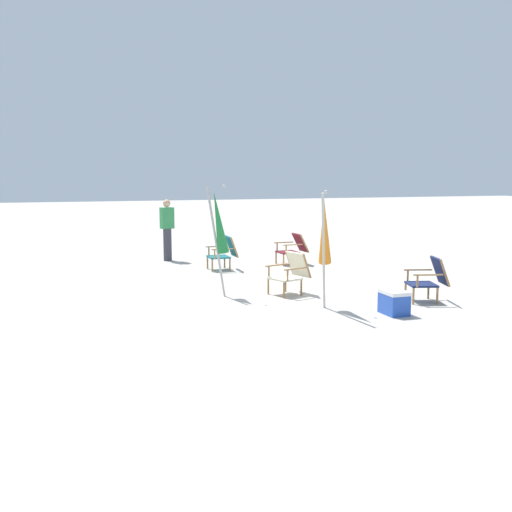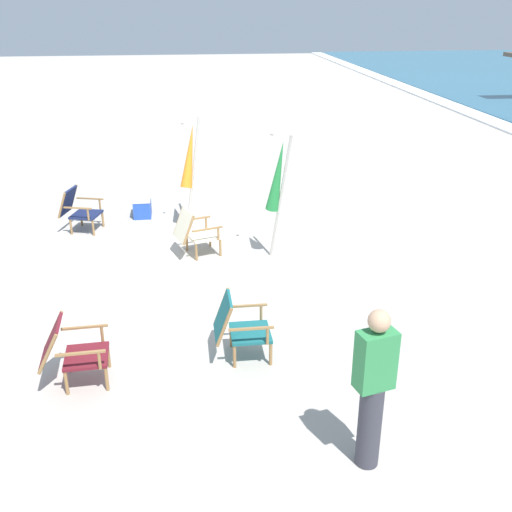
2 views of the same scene
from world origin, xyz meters
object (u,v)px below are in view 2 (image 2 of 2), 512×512
(cooler_box, at_px, (142,206))
(umbrella_furled_green, at_px, (278,177))
(beach_chair_back_right, at_px, (238,325))
(beach_chair_front_right, at_px, (70,350))
(person_near_chairs, at_px, (373,389))
(umbrella_furled_orange, at_px, (190,157))
(beach_chair_far_center, at_px, (78,208))
(beach_chair_mid_center, at_px, (194,231))

(cooler_box, bearing_deg, umbrella_furled_green, 45.11)
(beach_chair_back_right, relative_size, cooler_box, 1.67)
(beach_chair_front_right, relative_size, umbrella_furled_green, 0.38)
(person_near_chairs, bearing_deg, cooler_box, -161.66)
(umbrella_furled_orange, relative_size, person_near_chairs, 1.25)
(umbrella_furled_green, distance_m, cooler_box, 3.52)
(umbrella_furled_orange, bearing_deg, beach_chair_far_center, -89.60)
(beach_chair_mid_center, relative_size, beach_chair_back_right, 1.04)
(beach_chair_mid_center, height_order, cooler_box, beach_chair_mid_center)
(beach_chair_back_right, bearing_deg, beach_chair_front_right, -81.28)
(beach_chair_back_right, bearing_deg, cooler_box, -165.30)
(umbrella_furled_orange, bearing_deg, person_near_chairs, 12.23)
(beach_chair_mid_center, height_order, person_near_chairs, person_near_chairs)
(umbrella_furled_orange, xyz_separation_m, umbrella_furled_green, (1.70, 1.37, 0.05))
(beach_chair_front_right, distance_m, beach_chair_back_right, 1.93)
(beach_chair_far_center, bearing_deg, umbrella_furled_green, 64.24)
(cooler_box, bearing_deg, beach_chair_mid_center, 24.87)
(beach_chair_mid_center, height_order, beach_chair_back_right, beach_chair_back_right)
(beach_chair_front_right, height_order, beach_chair_far_center, beach_chair_far_center)
(beach_chair_mid_center, relative_size, beach_chair_far_center, 1.04)
(beach_chair_front_right, distance_m, person_near_chairs, 3.40)
(beach_chair_far_center, bearing_deg, person_near_chairs, 28.17)
(umbrella_furled_green, xyz_separation_m, person_near_chairs, (4.97, 0.07, -0.54))
(umbrella_furled_orange, bearing_deg, beach_chair_front_right, -16.60)
(beach_chair_mid_center, xyz_separation_m, beach_chair_back_right, (3.23, 0.42, 0.00))
(beach_chair_front_right, relative_size, cooler_box, 1.61)
(beach_chair_back_right, height_order, person_near_chairs, person_near_chairs)
(person_near_chairs, bearing_deg, beach_chair_far_center, -151.83)
(person_near_chairs, height_order, cooler_box, person_near_chairs)
(beach_chair_front_right, height_order, beach_chair_back_right, beach_chair_back_right)
(beach_chair_far_center, height_order, umbrella_furled_green, umbrella_furled_green)
(beach_chair_front_right, relative_size, person_near_chairs, 0.49)
(beach_chair_back_right, xyz_separation_m, person_near_chairs, (1.97, 1.02, 0.41))
(beach_chair_front_right, bearing_deg, beach_chair_far_center, -172.81)
(beach_chair_mid_center, relative_size, beach_chair_front_right, 1.07)
(beach_chair_far_center, bearing_deg, beach_chair_back_right, 28.46)
(cooler_box, bearing_deg, beach_chair_far_center, -59.93)
(beach_chair_back_right, bearing_deg, person_near_chairs, 27.45)
(umbrella_furled_orange, bearing_deg, beach_chair_back_right, 5.15)
(beach_chair_far_center, xyz_separation_m, person_near_chairs, (6.65, 3.56, 0.41))
(beach_chair_mid_center, distance_m, beach_chair_back_right, 3.26)
(beach_chair_front_right, xyz_separation_m, person_near_chairs, (1.67, 2.93, 0.41))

